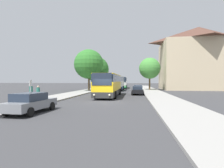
# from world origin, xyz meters

# --- Properties ---
(ground_plane) EXTENTS (300.00, 300.00, 0.00)m
(ground_plane) POSITION_xyz_m (0.00, 0.00, 0.00)
(ground_plane) COLOR #38383A
(ground_plane) RESTS_ON ground
(sidewalk_left) EXTENTS (4.00, 120.00, 0.15)m
(sidewalk_left) POSITION_xyz_m (-7.00, 0.00, 0.07)
(sidewalk_left) COLOR gray
(sidewalk_left) RESTS_ON ground_plane
(sidewalk_right) EXTENTS (4.00, 120.00, 0.15)m
(sidewalk_right) POSITION_xyz_m (7.00, 0.00, 0.07)
(sidewalk_right) COLOR gray
(sidewalk_right) RESTS_ON ground_plane
(building_right_background) EXTENTS (18.64, 13.33, 16.43)m
(building_right_background) POSITION_xyz_m (20.05, 29.47, 8.21)
(building_right_background) COLOR #C6B28E
(building_right_background) RESTS_ON ground_plane
(bus_front) EXTENTS (2.90, 11.66, 3.24)m
(bus_front) POSITION_xyz_m (-0.32, 6.52, 1.74)
(bus_front) COLOR #2D2D2D
(bus_front) RESTS_ON ground_plane
(bus_middle) EXTENTS (2.94, 10.48, 3.34)m
(bus_middle) POSITION_xyz_m (-0.71, 21.78, 1.79)
(bus_middle) COLOR #2D519E
(bus_middle) RESTS_ON ground_plane
(bus_rear) EXTENTS (3.02, 11.37, 3.39)m
(bus_rear) POSITION_xyz_m (-0.33, 35.69, 1.81)
(bus_rear) COLOR #238942
(bus_rear) RESTS_ON ground_plane
(parked_car_left_curb) EXTENTS (2.11, 4.45, 1.45)m
(parked_car_left_curb) POSITION_xyz_m (-4.00, -7.31, 0.75)
(parked_car_left_curb) COLOR slate
(parked_car_left_curb) RESTS_ON ground_plane
(parked_car_right_near) EXTENTS (2.00, 4.48, 1.43)m
(parked_car_right_near) POSITION_xyz_m (3.89, 10.40, 0.75)
(parked_car_right_near) COLOR black
(parked_car_right_near) RESTS_ON ground_plane
(parked_car_right_far) EXTENTS (2.09, 4.25, 1.43)m
(parked_car_right_far) POSITION_xyz_m (4.11, 17.62, 0.76)
(parked_car_right_far) COLOR silver
(parked_car_right_far) RESTS_ON ground_plane
(bus_stop_sign) EXTENTS (0.08, 0.45, 2.28)m
(bus_stop_sign) POSITION_xyz_m (-6.88, -2.76, 1.57)
(bus_stop_sign) COLOR gray
(bus_stop_sign) RESTS_ON sidewalk_left
(pedestrian_waiting_near) EXTENTS (0.36, 0.36, 1.76)m
(pedestrian_waiting_near) POSITION_xyz_m (-8.29, -0.48, 1.04)
(pedestrian_waiting_near) COLOR #23232D
(pedestrian_waiting_near) RESTS_ON sidewalk_left
(pedestrian_waiting_far) EXTENTS (0.36, 0.36, 1.64)m
(pedestrian_waiting_far) POSITION_xyz_m (-6.75, -1.62, 0.97)
(pedestrian_waiting_far) COLOR #23232D
(pedestrian_waiting_far) RESTS_ON sidewalk_left
(tree_left_near) EXTENTS (6.41, 6.41, 8.96)m
(tree_left_near) POSITION_xyz_m (-6.46, 18.02, 5.90)
(tree_left_near) COLOR #513D23
(tree_left_near) RESTS_ON sidewalk_left
(tree_left_far) EXTENTS (6.50, 6.50, 8.38)m
(tree_left_far) POSITION_xyz_m (-6.45, 25.53, 5.28)
(tree_left_far) COLOR brown
(tree_left_far) RESTS_ON sidewalk_left
(tree_right_near) EXTENTS (5.06, 5.06, 7.70)m
(tree_right_near) POSITION_xyz_m (7.00, 23.82, 5.30)
(tree_right_near) COLOR #513D23
(tree_right_near) RESTS_ON sidewalk_right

